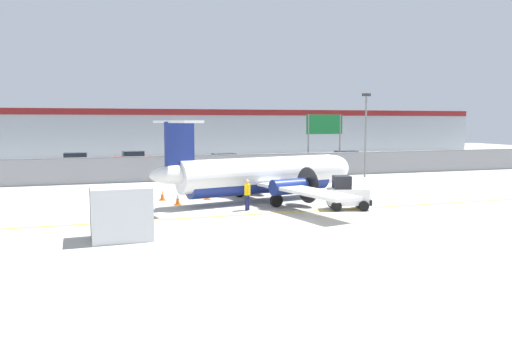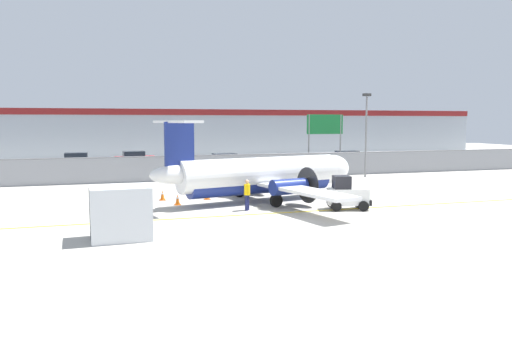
% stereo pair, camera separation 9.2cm
% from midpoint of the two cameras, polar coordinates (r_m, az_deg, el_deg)
% --- Properties ---
extents(ground_plane, '(140.00, 140.00, 0.01)m').
position_cam_midpoint_polar(ground_plane, '(27.30, 5.99, -4.66)').
color(ground_plane, '#ADA89E').
extents(perimeter_fence, '(98.00, 0.10, 2.10)m').
position_cam_midpoint_polar(perimeter_fence, '(42.21, -2.57, 0.53)').
color(perimeter_fence, gray).
rests_on(perimeter_fence, ground).
extents(parking_lot_strip, '(98.00, 17.00, 0.12)m').
position_cam_midpoint_polar(parking_lot_strip, '(53.47, -5.69, 0.45)').
color(parking_lot_strip, '#38383A').
rests_on(parking_lot_strip, ground).
extents(background_building, '(91.00, 8.10, 6.50)m').
position_cam_midpoint_polar(background_building, '(71.48, -8.69, 4.29)').
color(background_building, '#A8B2BC').
rests_on(background_building, ground).
extents(commuter_airplane, '(13.68, 15.95, 4.92)m').
position_cam_midpoint_polar(commuter_airplane, '(30.44, 1.03, -0.52)').
color(commuter_airplane, white).
rests_on(commuter_airplane, ground).
extents(baggage_tug, '(2.53, 1.86, 1.88)m').
position_cam_midpoint_polar(baggage_tug, '(28.07, 10.42, -2.68)').
color(baggage_tug, silver).
rests_on(baggage_tug, ground).
extents(ground_crew_worker, '(0.48, 0.48, 1.70)m').
position_cam_midpoint_polar(ground_crew_worker, '(27.33, -0.93, -2.60)').
color(ground_crew_worker, '#191E4C').
rests_on(ground_crew_worker, ground).
extents(cargo_container, '(2.49, 2.11, 2.20)m').
position_cam_midpoint_polar(cargo_container, '(21.46, -15.12, -4.68)').
color(cargo_container, silver).
rests_on(cargo_container, ground).
extents(traffic_cone_near_left, '(0.36, 0.36, 0.64)m').
position_cam_midpoint_polar(traffic_cone_near_left, '(31.42, -10.56, -2.80)').
color(traffic_cone_near_left, orange).
rests_on(traffic_cone_near_left, ground).
extents(traffic_cone_near_right, '(0.36, 0.36, 0.64)m').
position_cam_midpoint_polar(traffic_cone_near_right, '(29.52, -8.87, -3.31)').
color(traffic_cone_near_right, orange).
rests_on(traffic_cone_near_right, ground).
extents(traffic_cone_far_left, '(0.36, 0.36, 0.64)m').
position_cam_midpoint_polar(traffic_cone_far_left, '(31.36, -5.52, -2.74)').
color(traffic_cone_far_left, orange).
rests_on(traffic_cone_far_left, ground).
extents(parked_car_0, '(4.23, 2.05, 1.58)m').
position_cam_midpoint_polar(parked_car_0, '(53.92, -19.67, 1.08)').
color(parked_car_0, '#19662D').
rests_on(parked_car_0, parking_lot_strip).
extents(parked_car_1, '(4.32, 2.25, 1.58)m').
position_cam_midpoint_polar(parked_car_1, '(54.97, -13.62, 1.34)').
color(parked_car_1, red).
rests_on(parked_car_1, parking_lot_strip).
extents(parked_car_2, '(4.30, 2.21, 1.58)m').
position_cam_midpoint_polar(parked_car_2, '(49.61, -3.68, 1.03)').
color(parked_car_2, navy).
rests_on(parked_car_2, parking_lot_strip).
extents(parked_car_3, '(4.39, 2.43, 1.58)m').
position_cam_midpoint_polar(parked_car_3, '(49.70, 3.80, 1.04)').
color(parked_car_3, '#19662D').
rests_on(parked_car_3, parking_lot_strip).
extents(parked_car_4, '(4.23, 2.06, 1.58)m').
position_cam_midpoint_polar(parked_car_4, '(54.93, 10.29, 1.40)').
color(parked_car_4, navy).
rests_on(parked_car_4, parking_lot_strip).
extents(apron_light_pole, '(0.70, 0.30, 7.27)m').
position_cam_midpoint_polar(apron_light_pole, '(44.41, 12.54, 4.77)').
color(apron_light_pole, slate).
rests_on(apron_light_pole, ground).
extents(highway_sign, '(3.60, 0.14, 5.50)m').
position_cam_midpoint_polar(highway_sign, '(46.63, 7.94, 4.69)').
color(highway_sign, slate).
rests_on(highway_sign, ground).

